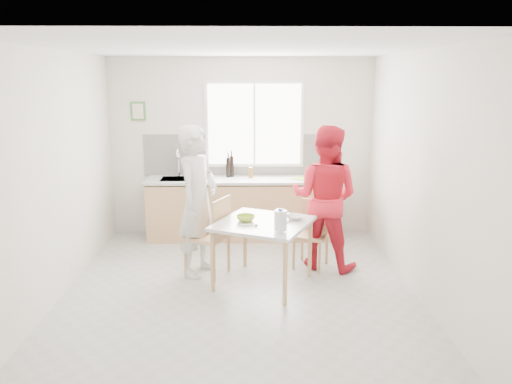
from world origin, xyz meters
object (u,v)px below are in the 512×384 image
at_px(chair_far, 312,230).
at_px(person_red, 325,198).
at_px(chair_left, 212,233).
at_px(milk_jug, 281,220).
at_px(person_white, 198,201).
at_px(bowl_white, 295,217).
at_px(bowl_green, 246,218).
at_px(wine_bottle_b, 228,167).
at_px(dining_table, 263,228).
at_px(wine_bottle_a, 232,166).

bearing_deg(chair_far, person_red, 10.20).
height_order(chair_left, person_red, person_red).
bearing_deg(milk_jug, person_white, 166.82).
bearing_deg(milk_jug, bowl_white, 92.53).
distance_m(chair_left, bowl_green, 0.54).
relative_size(person_red, bowl_white, 9.21).
xyz_separation_m(chair_left, milk_jug, (0.79, -0.67, 0.35)).
bearing_deg(wine_bottle_b, bowl_green, -81.72).
bearing_deg(bowl_green, person_red, 27.68).
distance_m(dining_table, milk_jug, 0.48).
height_order(bowl_green, milk_jug, milk_jug).
distance_m(dining_table, bowl_white, 0.40).
relative_size(dining_table, bowl_white, 6.64).
bearing_deg(wine_bottle_a, chair_far, -50.97).
xyz_separation_m(person_white, bowl_white, (1.16, -0.26, -0.14)).
bearing_deg(person_white, bowl_white, -77.90).
distance_m(bowl_green, wine_bottle_a, 1.92).
relative_size(chair_far, wine_bottle_b, 2.85).
relative_size(chair_left, person_white, 0.53).
distance_m(bowl_green, bowl_white, 0.58).
xyz_separation_m(dining_table, bowl_white, (0.38, 0.10, 0.10)).
bearing_deg(chair_left, bowl_green, 83.99).
xyz_separation_m(dining_table, person_white, (-0.79, 0.36, 0.24)).
bearing_deg(milk_jug, person_red, 81.53).
xyz_separation_m(bowl_green, bowl_white, (0.58, 0.07, -0.01)).
bearing_deg(wine_bottle_a, chair_left, -96.66).
bearing_deg(chair_left, wine_bottle_b, -160.54).
relative_size(chair_far, wine_bottle_a, 2.67).
xyz_separation_m(chair_left, bowl_white, (0.99, -0.18, 0.25)).
distance_m(chair_far, wine_bottle_b, 1.82).
height_order(person_white, bowl_white, person_white).
xyz_separation_m(person_red, bowl_green, (-1.00, -0.52, -0.11)).
distance_m(dining_table, chair_far, 0.91).
bearing_deg(person_red, wine_bottle_b, -21.78).
bearing_deg(chair_far, bowl_white, -95.06).
distance_m(person_white, wine_bottle_a, 1.62).
bearing_deg(person_red, wine_bottle_a, -23.78).
distance_m(person_white, bowl_white, 1.20).
height_order(chair_left, milk_jug, milk_jug).
bearing_deg(person_red, bowl_green, 52.21).
height_order(bowl_green, wine_bottle_b, wine_bottle_b).
bearing_deg(bowl_green, person_white, 151.17).
height_order(person_red, milk_jug, person_red).
height_order(chair_far, milk_jug, milk_jug).
height_order(chair_far, wine_bottle_a, wine_bottle_a).
distance_m(person_red, milk_jug, 1.13).
xyz_separation_m(bowl_white, milk_jug, (-0.20, -0.49, 0.11)).
relative_size(dining_table, wine_bottle_a, 4.12).
relative_size(person_red, milk_jug, 7.50).
height_order(chair_far, wine_bottle_b, wine_bottle_b).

